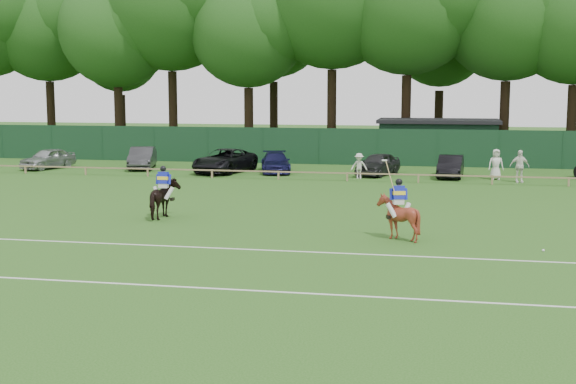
% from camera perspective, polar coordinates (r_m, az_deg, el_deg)
% --- Properties ---
extents(ground, '(160.00, 160.00, 0.00)m').
position_cam_1_polar(ground, '(26.55, -2.31, -3.84)').
color(ground, '#1E4C14').
rests_on(ground, ground).
extents(horse_dark, '(0.88, 1.90, 1.59)m').
position_cam_1_polar(horse_dark, '(31.81, -9.19, -0.52)').
color(horse_dark, black).
rests_on(horse_dark, ground).
extents(horse_chestnut, '(1.63, 1.74, 1.60)m').
position_cam_1_polar(horse_chestnut, '(27.35, 8.17, -1.86)').
color(horse_chestnut, maroon).
rests_on(horse_chestnut, ground).
extents(sedan_silver, '(2.70, 4.24, 1.34)m').
position_cam_1_polar(sedan_silver, '(52.62, -17.37, 2.38)').
color(sedan_silver, '#A5A8AA').
rests_on(sedan_silver, ground).
extents(sedan_grey, '(2.59, 4.55, 1.42)m').
position_cam_1_polar(sedan_grey, '(51.11, -10.75, 2.50)').
color(sedan_grey, '#323234').
rests_on(sedan_grey, ground).
extents(suv_black, '(3.49, 5.64, 1.46)m').
position_cam_1_polar(suv_black, '(48.29, -4.71, 2.32)').
color(suv_black, black).
rests_on(suv_black, ground).
extents(sedan_navy, '(2.74, 4.58, 1.24)m').
position_cam_1_polar(sedan_navy, '(48.08, -0.93, 2.20)').
color(sedan_navy, '#13133E').
rests_on(sedan_navy, ground).
extents(hatch_grey, '(2.83, 4.29, 1.36)m').
position_cam_1_polar(hatch_grey, '(46.91, 6.68, 2.07)').
color(hatch_grey, '#2A2A2D').
rests_on(hatch_grey, ground).
extents(estate_black, '(1.68, 4.05, 1.30)m').
position_cam_1_polar(estate_black, '(46.50, 11.95, 1.87)').
color(estate_black, black).
rests_on(estate_black, ground).
extents(spectator_left, '(1.02, 0.67, 1.48)m').
position_cam_1_polar(spectator_left, '(45.08, 5.29, 1.94)').
color(spectator_left, beige).
rests_on(spectator_left, ground).
extents(spectator_mid, '(1.12, 0.58, 1.83)m').
position_cam_1_polar(spectator_mid, '(44.94, 16.77, 1.84)').
color(spectator_mid, white).
rests_on(spectator_mid, ground).
extents(spectator_right, '(0.93, 0.67, 1.77)m').
position_cam_1_polar(spectator_right, '(45.97, 15.15, 1.99)').
color(spectator_right, silver).
rests_on(spectator_right, ground).
extents(rider_dark, '(0.94, 0.37, 1.41)m').
position_cam_1_polar(rider_dark, '(31.70, -9.23, 0.77)').
color(rider_dark, silver).
rests_on(rider_dark, ground).
extents(rider_chestnut, '(0.98, 0.51, 2.05)m').
position_cam_1_polar(rider_chestnut, '(27.22, 8.20, -0.35)').
color(rider_chestnut, silver).
rests_on(rider_chestnut, ground).
extents(polo_ball, '(0.09, 0.09, 0.09)m').
position_cam_1_polar(polo_ball, '(26.59, 18.38, -4.12)').
color(polo_ball, silver).
rests_on(polo_ball, ground).
extents(pitch_lines, '(60.00, 5.10, 0.01)m').
position_cam_1_polar(pitch_lines, '(23.24, -4.32, -5.54)').
color(pitch_lines, silver).
rests_on(pitch_lines, ground).
extents(pitch_rail, '(62.10, 0.10, 0.50)m').
position_cam_1_polar(pitch_rail, '(43.98, 3.12, 1.42)').
color(pitch_rail, '#997F5B').
rests_on(pitch_rail, ground).
extents(perimeter_fence, '(92.08, 0.08, 2.50)m').
position_cam_1_polar(perimeter_fence, '(52.79, 4.49, 3.37)').
color(perimeter_fence, '#14351E').
rests_on(perimeter_fence, ground).
extents(utility_shed, '(8.40, 4.40, 3.04)m').
position_cam_1_polar(utility_shed, '(55.41, 11.04, 3.76)').
color(utility_shed, '#14331E').
rests_on(utility_shed, ground).
extents(tree_row, '(96.00, 12.00, 21.00)m').
position_cam_1_polar(tree_row, '(60.66, 7.23, 2.73)').
color(tree_row, '#26561C').
rests_on(tree_row, ground).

